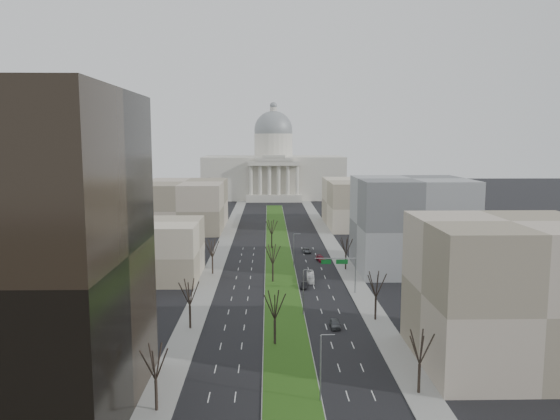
{
  "coord_description": "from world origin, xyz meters",
  "views": [
    {
      "loc": [
        -3.01,
        -47.3,
        34.14
      ],
      "look_at": [
        0.38,
        110.32,
        13.48
      ],
      "focal_mm": 35.0,
      "sensor_mm": 36.0,
      "label": 1
    }
  ],
  "objects": [
    {
      "name": "sidewalk_right",
      "position": [
        17.5,
        95.0,
        0.07
      ],
      "size": [
        5.0,
        330.0,
        0.15
      ],
      "primitive_type": "cube",
      "color": "gray",
      "rests_on": "ground"
    },
    {
      "name": "tree_right_mid",
      "position": [
        17.2,
        52.0,
        7.16
      ],
      "size": [
        5.52,
        5.52,
        9.94
      ],
      "color": "black",
      "rests_on": "ground"
    },
    {
      "name": "box_van",
      "position": [
        7.08,
        80.56,
        1.01
      ],
      "size": [
        2.11,
        7.33,
        2.02
      ],
      "primitive_type": "imported",
      "rotation": [
        0.0,
        0.0,
        -0.06
      ],
      "color": "white",
      "rests_on": "ground"
    },
    {
      "name": "car_red",
      "position": [
        11.64,
        102.46,
        0.7
      ],
      "size": [
        2.75,
        5.12,
        1.41
      ],
      "primitive_type": "imported",
      "rotation": [
        0.0,
        0.0,
        0.17
      ],
      "color": "maroon",
      "rests_on": "ground"
    },
    {
      "name": "tree_median_a",
      "position": [
        -2.0,
        40.0,
        7.0
      ],
      "size": [
        5.4,
        5.4,
        9.72
      ],
      "color": "black",
      "rests_on": "ground"
    },
    {
      "name": "building_beige_left",
      "position": [
        -33.0,
        85.0,
        7.0
      ],
      "size": [
        26.0,
        22.0,
        14.0
      ],
      "primitive_type": "cube",
      "color": "tan",
      "rests_on": "ground"
    },
    {
      "name": "building_far_left",
      "position": [
        -35.0,
        160.0,
        9.0
      ],
      "size": [
        30.0,
        40.0,
        18.0
      ],
      "primitive_type": "cube",
      "color": "gray",
      "rests_on": "ground"
    },
    {
      "name": "capitol",
      "position": [
        0.0,
        269.59,
        16.31
      ],
      "size": [
        80.0,
        46.0,
        55.0
      ],
      "color": "beige",
      "rests_on": "ground"
    },
    {
      "name": "streetlamp_median_a",
      "position": [
        3.76,
        20.0,
        4.81
      ],
      "size": [
        1.9,
        0.2,
        9.16
      ],
      "color": "gray",
      "rests_on": "ground"
    },
    {
      "name": "tree_right_near",
      "position": [
        17.2,
        22.0,
        6.69
      ],
      "size": [
        5.16,
        5.16,
        9.29
      ],
      "color": "black",
      "rests_on": "ground"
    },
    {
      "name": "car_grey_far",
      "position": [
        8.43,
        113.79,
        0.68
      ],
      "size": [
        2.46,
        4.98,
        1.36
      ],
      "primitive_type": "imported",
      "rotation": [
        0.0,
        0.0,
        0.04
      ],
      "color": "#505458",
      "rests_on": "ground"
    },
    {
      "name": "streetlamp_median_c",
      "position": [
        3.76,
        95.0,
        4.81
      ],
      "size": [
        1.9,
        0.2,
        9.16
      ],
      "color": "gray",
      "rests_on": "ground"
    },
    {
      "name": "building_far_right",
      "position": [
        35.0,
        165.0,
        9.0
      ],
      "size": [
        30.0,
        40.0,
        18.0
      ],
      "primitive_type": "cube",
      "color": "tan",
      "rests_on": "ground"
    },
    {
      "name": "streetlamp_median_b",
      "position": [
        3.76,
        55.0,
        4.81
      ],
      "size": [
        1.9,
        0.2,
        9.16
      ],
      "color": "gray",
      "rests_on": "ground"
    },
    {
      "name": "car_grey_near",
      "position": [
        9.04,
        48.04,
        0.74
      ],
      "size": [
        1.76,
        4.33,
        1.47
      ],
      "primitive_type": "imported",
      "rotation": [
        0.0,
        0.0,
        -0.0
      ],
      "color": "#4A4E52",
      "rests_on": "ground"
    },
    {
      "name": "mast_arm_signs",
      "position": [
        13.49,
        70.03,
        6.11
      ],
      "size": [
        9.12,
        0.24,
        8.09
      ],
      "color": "gray",
      "rests_on": "ground"
    },
    {
      "name": "tree_left_far",
      "position": [
        -17.2,
        88.0,
        6.84
      ],
      "size": [
        5.28,
        5.28,
        9.5
      ],
      "color": "black",
      "rests_on": "ground"
    },
    {
      "name": "car_black",
      "position": [
        5.24,
        74.69,
        0.69
      ],
      "size": [
        2.13,
        4.35,
        1.37
      ],
      "primitive_type": "imported",
      "rotation": [
        0.0,
        0.0,
        -0.17
      ],
      "color": "black",
      "rests_on": "ground"
    },
    {
      "name": "building_tan_right",
      "position": [
        33.0,
        32.0,
        11.0
      ],
      "size": [
        26.0,
        24.0,
        22.0
      ],
      "primitive_type": "cube",
      "color": "gray",
      "rests_on": "ground"
    },
    {
      "name": "tree_left_near",
      "position": [
        -17.2,
        18.0,
        6.61
      ],
      "size": [
        5.1,
        5.1,
        9.18
      ],
      "color": "black",
      "rests_on": "ground"
    },
    {
      "name": "ground",
      "position": [
        0.0,
        120.0,
        0.0
      ],
      "size": [
        600.0,
        600.0,
        0.0
      ],
      "primitive_type": "plane",
      "color": "black",
      "rests_on": "ground"
    },
    {
      "name": "tree_median_b",
      "position": [
        -2.0,
        80.0,
        7.0
      ],
      "size": [
        5.4,
        5.4,
        9.72
      ],
      "color": "black",
      "rests_on": "ground"
    },
    {
      "name": "building_grey_right",
      "position": [
        34.0,
        92.0,
        12.0
      ],
      "size": [
        28.0,
        26.0,
        24.0
      ],
      "primitive_type": "cube",
      "color": "slate",
      "rests_on": "ground"
    },
    {
      "name": "sidewalk_left",
      "position": [
        -17.5,
        95.0,
        0.07
      ],
      "size": [
        5.0,
        330.0,
        0.15
      ],
      "primitive_type": "cube",
      "color": "gray",
      "rests_on": "ground"
    },
    {
      "name": "median",
      "position": [
        0.0,
        118.99,
        0.1
      ],
      "size": [
        8.0,
        222.03,
        0.2
      ],
      "color": "#999993",
      "rests_on": "ground"
    },
    {
      "name": "tree_median_c",
      "position": [
        -2.0,
        120.0,
        7.0
      ],
      "size": [
        5.4,
        5.4,
        9.72
      ],
      "color": "black",
      "rests_on": "ground"
    },
    {
      "name": "tree_right_far",
      "position": [
        17.2,
        92.0,
        6.53
      ],
      "size": [
        5.04,
        5.04,
        9.07
      ],
      "color": "black",
      "rests_on": "ground"
    },
    {
      "name": "tree_left_mid",
      "position": [
        -17.2,
        48.0,
        7.0
      ],
      "size": [
        5.4,
        5.4,
        9.72
      ],
      "color": "black",
      "rests_on": "ground"
    }
  ]
}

